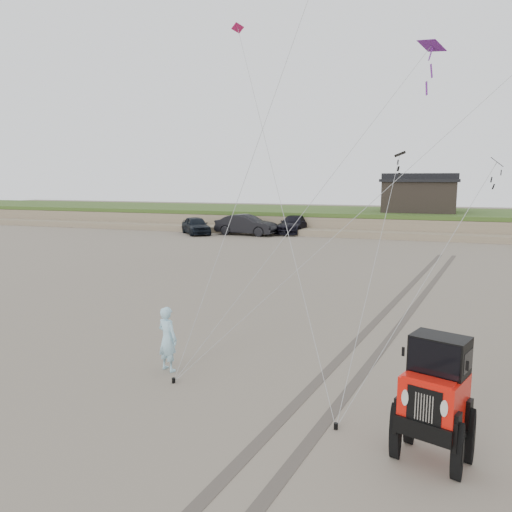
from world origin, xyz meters
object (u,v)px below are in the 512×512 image
object	(u,v)px
man	(168,339)
truck_a	(196,225)
truck_b	(246,225)
cabin	(419,194)
truck_c	(295,224)
jeep	(433,413)

from	to	relation	value
man	truck_a	bearing A→B (deg)	-45.47
truck_a	man	world-z (taller)	man
truck_b	cabin	bearing A→B (deg)	-55.14
truck_b	truck_c	distance (m)	4.27
cabin	truck_a	size ratio (longest dim) A/B	1.48
truck_b	jeep	bearing A→B (deg)	-150.10
jeep	man	world-z (taller)	jeep
cabin	truck_b	xyz separation A→B (m)	(-13.26, -7.77, -2.40)
truck_b	man	xyz separation A→B (m)	(8.37, -28.21, -0.05)
truck_c	man	bearing A→B (deg)	-74.68
truck_b	man	bearing A→B (deg)	-159.00
cabin	truck_b	size ratio (longest dim) A/B	1.26
jeep	man	size ratio (longest dim) A/B	2.85
cabin	jeep	distance (m)	38.17
jeep	man	bearing A→B (deg)	-179.69
truck_a	man	distance (m)	30.19
jeep	cabin	bearing A→B (deg)	111.16
truck_a	truck_b	bearing A→B (deg)	-29.81
truck_c	jeep	xyz separation A→B (m)	(10.95, -32.82, 0.08)
truck_b	truck_c	xyz separation A→B (m)	(3.45, 2.51, -0.08)
cabin	truck_c	distance (m)	11.41
cabin	jeep	world-z (taller)	cabin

